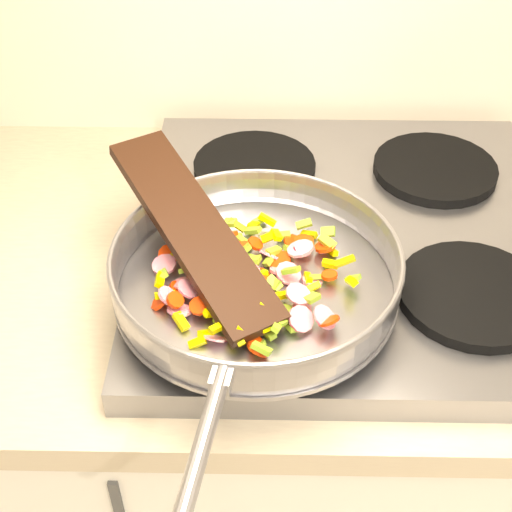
{
  "coord_description": "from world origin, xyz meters",
  "views": [
    {
      "loc": [
        -0.82,
        0.88,
        1.57
      ],
      "look_at": [
        -0.83,
        1.52,
        1.01
      ],
      "focal_mm": 50.0,
      "sensor_mm": 36.0,
      "label": 1
    }
  ],
  "objects": [
    {
      "name": "grate_fr",
      "position": [
        -0.56,
        1.52,
        0.95
      ],
      "size": [
        0.19,
        0.19,
        0.02
      ],
      "primitive_type": "cylinder",
      "color": "black",
      "rests_on": "cooktop"
    },
    {
      "name": "grate_br",
      "position": [
        -0.56,
        1.81,
        0.95
      ],
      "size": [
        0.19,
        0.19,
        0.02
      ],
      "primitive_type": "cylinder",
      "color": "black",
      "rests_on": "cooktop"
    },
    {
      "name": "wooden_spatula",
      "position": [
        -0.91,
        1.56,
        1.02
      ],
      "size": [
        0.24,
        0.32,
        0.09
      ],
      "primitive_type": "cube",
      "rotation": [
        0.0,
        -0.23,
        2.13
      ],
      "color": "black",
      "rests_on": "saute_pan"
    },
    {
      "name": "vegetable_heap",
      "position": [
        -0.84,
        1.52,
        0.98
      ],
      "size": [
        0.27,
        0.26,
        0.05
      ],
      "color": "red",
      "rests_on": "saute_pan"
    },
    {
      "name": "grate_bl",
      "position": [
        -0.84,
        1.81,
        0.95
      ],
      "size": [
        0.19,
        0.19,
        0.02
      ],
      "primitive_type": "cylinder",
      "color": "black",
      "rests_on": "cooktop"
    },
    {
      "name": "cooktop",
      "position": [
        -0.7,
        1.67,
        0.92
      ],
      "size": [
        0.6,
        0.6,
        0.04
      ],
      "primitive_type": "cube",
      "color": "#939399",
      "rests_on": "counter_top"
    },
    {
      "name": "saute_pan",
      "position": [
        -0.83,
        1.52,
        0.99
      ],
      "size": [
        0.4,
        0.56,
        0.06
      ],
      "rotation": [
        0.0,
        0.0,
        -0.17
      ],
      "color": "#9E9EA5",
      "rests_on": "grate_fl"
    },
    {
      "name": "grate_fl",
      "position": [
        -0.84,
        1.52,
        0.95
      ],
      "size": [
        0.19,
        0.19,
        0.02
      ],
      "primitive_type": "cylinder",
      "color": "black",
      "rests_on": "cooktop"
    }
  ]
}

